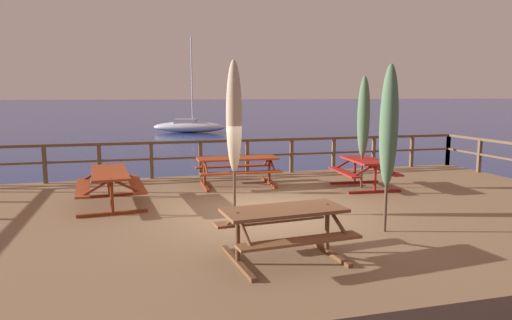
{
  "coord_description": "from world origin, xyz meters",
  "views": [
    {
      "loc": [
        -2.53,
        -8.94,
        3.12
      ],
      "look_at": [
        0.0,
        0.7,
        1.68
      ],
      "focal_mm": 31.81,
      "sensor_mm": 36.0,
      "label": 1
    }
  ],
  "objects_px": {
    "picnic_table_front_right": "(110,180)",
    "patio_umbrella_tall_back_left": "(389,127)",
    "patio_umbrella_tall_mid_right": "(234,117)",
    "sailboat_distant": "(189,126)",
    "picnic_table_mid_left": "(284,222)",
    "picnic_table_front_left": "(237,165)",
    "patio_umbrella_short_back": "(363,117)",
    "picnic_table_mid_centre": "(365,167)"
  },
  "relations": [
    {
      "from": "patio_umbrella_tall_mid_right",
      "to": "sailboat_distant",
      "type": "xyz_separation_m",
      "value": [
        2.29,
        28.91,
        -2.16
      ]
    },
    {
      "from": "picnic_table_mid_left",
      "to": "sailboat_distant",
      "type": "relative_size",
      "value": 0.25
    },
    {
      "from": "picnic_table_mid_left",
      "to": "picnic_table_front_left",
      "type": "xyz_separation_m",
      "value": [
        0.52,
        5.6,
        0.01
      ]
    },
    {
      "from": "sailboat_distant",
      "to": "picnic_table_front_right",
      "type": "bearing_deg",
      "value": -99.93
    },
    {
      "from": "picnic_table_mid_left",
      "to": "patio_umbrella_tall_back_left",
      "type": "xyz_separation_m",
      "value": [
        2.18,
        0.82,
        1.33
      ]
    },
    {
      "from": "picnic_table_front_right",
      "to": "patio_umbrella_tall_back_left",
      "type": "relative_size",
      "value": 0.77
    },
    {
      "from": "picnic_table_front_left",
      "to": "patio_umbrella_tall_back_left",
      "type": "relative_size",
      "value": 0.73
    },
    {
      "from": "picnic_table_mid_centre",
      "to": "sailboat_distant",
      "type": "bearing_deg",
      "value": 93.3
    },
    {
      "from": "patio_umbrella_short_back",
      "to": "picnic_table_mid_centre",
      "type": "bearing_deg",
      "value": -52.08
    },
    {
      "from": "picnic_table_front_right",
      "to": "picnic_table_front_left",
      "type": "distance_m",
      "value": 3.53
    },
    {
      "from": "picnic_table_mid_centre",
      "to": "patio_umbrella_tall_mid_right",
      "type": "relative_size",
      "value": 0.54
    },
    {
      "from": "picnic_table_mid_left",
      "to": "patio_umbrella_short_back",
      "type": "distance_m",
      "value": 5.89
    },
    {
      "from": "picnic_table_mid_left",
      "to": "patio_umbrella_tall_back_left",
      "type": "relative_size",
      "value": 0.65
    },
    {
      "from": "picnic_table_mid_centre",
      "to": "patio_umbrella_tall_back_left",
      "type": "bearing_deg",
      "value": -112.69
    },
    {
      "from": "picnic_table_mid_centre",
      "to": "sailboat_distant",
      "type": "distance_m",
      "value": 27.25
    },
    {
      "from": "picnic_table_front_right",
      "to": "patio_umbrella_short_back",
      "type": "xyz_separation_m",
      "value": [
        6.32,
        0.31,
        1.29
      ]
    },
    {
      "from": "sailboat_distant",
      "to": "patio_umbrella_tall_back_left",
      "type": "bearing_deg",
      "value": -89.87
    },
    {
      "from": "picnic_table_front_right",
      "to": "patio_umbrella_tall_back_left",
      "type": "distance_m",
      "value": 6.05
    },
    {
      "from": "picnic_table_mid_left",
      "to": "picnic_table_mid_centre",
      "type": "distance_m",
      "value": 5.73
    },
    {
      "from": "picnic_table_front_right",
      "to": "patio_umbrella_short_back",
      "type": "relative_size",
      "value": 0.79
    },
    {
      "from": "picnic_table_front_right",
      "to": "sailboat_distant",
      "type": "relative_size",
      "value": 0.3
    },
    {
      "from": "picnic_table_mid_centre",
      "to": "sailboat_distant",
      "type": "height_order",
      "value": "sailboat_distant"
    },
    {
      "from": "picnic_table_mid_centre",
      "to": "sailboat_distant",
      "type": "relative_size",
      "value": 0.22
    },
    {
      "from": "picnic_table_mid_centre",
      "to": "patio_umbrella_short_back",
      "type": "distance_m",
      "value": 1.31
    },
    {
      "from": "picnic_table_front_right",
      "to": "patio_umbrella_tall_back_left",
      "type": "height_order",
      "value": "patio_umbrella_tall_back_left"
    },
    {
      "from": "patio_umbrella_short_back",
      "to": "sailboat_distant",
      "type": "bearing_deg",
      "value": 93.2
    },
    {
      "from": "patio_umbrella_tall_mid_right",
      "to": "sailboat_distant",
      "type": "relative_size",
      "value": 0.41
    },
    {
      "from": "picnic_table_mid_left",
      "to": "patio_umbrella_tall_mid_right",
      "type": "distance_m",
      "value": 3.05
    },
    {
      "from": "picnic_table_front_right",
      "to": "sailboat_distant",
      "type": "xyz_separation_m",
      "value": [
        4.8,
        27.44,
        -0.73
      ]
    },
    {
      "from": "picnic_table_front_left",
      "to": "patio_umbrella_short_back",
      "type": "distance_m",
      "value": 3.55
    },
    {
      "from": "picnic_table_mid_centre",
      "to": "patio_umbrella_tall_back_left",
      "type": "height_order",
      "value": "patio_umbrella_tall_back_left"
    },
    {
      "from": "picnic_table_front_right",
      "to": "picnic_table_mid_centre",
      "type": "bearing_deg",
      "value": 2.25
    },
    {
      "from": "picnic_table_mid_centre",
      "to": "patio_umbrella_short_back",
      "type": "bearing_deg",
      "value": 127.92
    },
    {
      "from": "picnic_table_mid_centre",
      "to": "picnic_table_mid_left",
      "type": "bearing_deg",
      "value": -129.86
    },
    {
      "from": "picnic_table_mid_left",
      "to": "sailboat_distant",
      "type": "height_order",
      "value": "sailboat_distant"
    },
    {
      "from": "picnic_table_front_left",
      "to": "patio_umbrella_tall_mid_right",
      "type": "relative_size",
      "value": 0.69
    },
    {
      "from": "picnic_table_front_right",
      "to": "picnic_table_mid_left",
      "type": "xyz_separation_m",
      "value": [
        2.7,
        -4.15,
        -0.01
      ]
    },
    {
      "from": "patio_umbrella_short_back",
      "to": "picnic_table_front_left",
      "type": "bearing_deg",
      "value": 159.89
    },
    {
      "from": "patio_umbrella_tall_back_left",
      "to": "patio_umbrella_short_back",
      "type": "relative_size",
      "value": 1.02
    },
    {
      "from": "picnic_table_front_left",
      "to": "patio_umbrella_tall_mid_right",
      "type": "height_order",
      "value": "patio_umbrella_tall_mid_right"
    },
    {
      "from": "patio_umbrella_short_back",
      "to": "sailboat_distant",
      "type": "xyz_separation_m",
      "value": [
        -1.52,
        27.13,
        -2.02
      ]
    },
    {
      "from": "patio_umbrella_short_back",
      "to": "sailboat_distant",
      "type": "relative_size",
      "value": 0.38
    }
  ]
}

